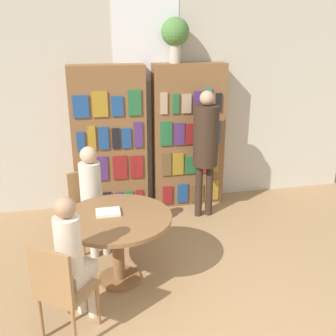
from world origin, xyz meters
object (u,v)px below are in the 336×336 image
object	(u,v)px
chair_left_side	(88,205)
librarian_standing	(206,141)
flower_vase	(175,34)
reading_table	(117,228)
seated_reader_left	(92,194)
bookshelf_left	(109,141)
seated_reader_right	(73,256)
chair_near_camera	(61,287)
bookshelf_right	(188,136)

from	to	relation	value
chair_left_side	librarian_standing	xyz separation A→B (m)	(1.58, 0.44, 0.58)
chair_left_side	librarian_standing	bearing A→B (deg)	177.62
flower_vase	reading_table	xyz separation A→B (m)	(-1.00, -1.79, -1.82)
seated_reader_left	librarian_standing	distance (m)	1.68
bookshelf_left	flower_vase	distance (m)	1.68
seated_reader_left	seated_reader_right	xyz separation A→B (m)	(-0.20, -1.24, -0.02)
flower_vase	seated_reader_right	distance (m)	3.24
flower_vase	chair_near_camera	bearing A→B (deg)	-121.33
bookshelf_right	chair_near_camera	world-z (taller)	bookshelf_right
bookshelf_left	flower_vase	world-z (taller)	flower_vase
chair_near_camera	reading_table	bearing A→B (deg)	90.00
bookshelf_left	librarian_standing	distance (m)	1.34
seated_reader_left	chair_near_camera	bearing A→B (deg)	59.66
bookshelf_right	seated_reader_left	size ratio (longest dim) A/B	1.62
bookshelf_right	seated_reader_left	xyz separation A→B (m)	(-1.42, -1.11, -0.30)
reading_table	seated_reader_right	distance (m)	0.71
flower_vase	chair_near_camera	world-z (taller)	flower_vase
reading_table	seated_reader_left	world-z (taller)	seated_reader_left
chair_left_side	seated_reader_left	distance (m)	0.28
reading_table	chair_left_side	size ratio (longest dim) A/B	1.22
reading_table	seated_reader_left	bearing A→B (deg)	107.82
seated_reader_left	seated_reader_right	size ratio (longest dim) A/B	1.01
chair_near_camera	seated_reader_left	xyz separation A→B (m)	(0.31, 1.39, 0.21)
bookshelf_right	flower_vase	bearing A→B (deg)	178.64
chair_left_side	seated_reader_right	xyz separation A→B (m)	(-0.14, -1.41, 0.19)
flower_vase	chair_left_side	size ratio (longest dim) A/B	0.65
bookshelf_left	chair_left_side	bearing A→B (deg)	-109.95
chair_left_side	flower_vase	bearing A→B (deg)	-161.29
seated_reader_left	bookshelf_right	bearing A→B (deg)	-159.72
flower_vase	seated_reader_left	xyz separation A→B (m)	(-1.22, -1.12, -1.70)
flower_vase	seated_reader_right	bearing A→B (deg)	-121.00
flower_vase	reading_table	distance (m)	2.74
bookshelf_right	chair_left_side	xyz separation A→B (m)	(-1.47, -0.94, -0.51)
bookshelf_left	chair_near_camera	distance (m)	2.62
chair_near_camera	chair_left_side	bearing A→B (deg)	117.00
bookshelf_right	seated_reader_right	distance (m)	2.87
flower_vase	reading_table	world-z (taller)	flower_vase
flower_vase	seated_reader_left	bearing A→B (deg)	-137.47
seated_reader_left	bookshelf_left	bearing A→B (deg)	-122.19
chair_near_camera	seated_reader_left	world-z (taller)	seated_reader_left
bookshelf_left	librarian_standing	bearing A→B (deg)	-22.05
chair_near_camera	seated_reader_right	world-z (taller)	seated_reader_right
bookshelf_right	librarian_standing	xyz separation A→B (m)	(0.11, -0.50, 0.06)
bookshelf_left	seated_reader_left	distance (m)	1.19
reading_table	seated_reader_right	bearing A→B (deg)	-126.18
reading_table	chair_left_side	world-z (taller)	chair_left_side
flower_vase	chair_left_side	distance (m)	2.48
bookshelf_left	bookshelf_right	bearing A→B (deg)	0.01
bookshelf_right	flower_vase	distance (m)	1.42
chair_near_camera	chair_left_side	xyz separation A→B (m)	(0.25, 1.56, 0.00)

